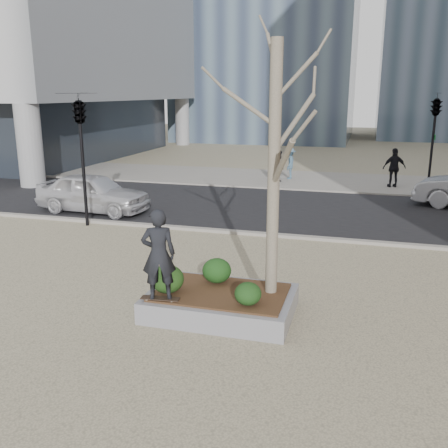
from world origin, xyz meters
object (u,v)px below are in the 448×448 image
(skateboarder, at_px, (159,254))
(police_car, at_px, (93,193))
(planter, at_px, (221,303))
(skateboard, at_px, (160,300))

(skateboarder, bearing_deg, police_car, -74.36)
(planter, height_order, skateboarder, skateboarder)
(skateboard, bearing_deg, planter, 28.48)
(skateboard, height_order, skateboarder, skateboarder)
(skateboard, relative_size, police_car, 0.18)
(skateboard, relative_size, skateboarder, 0.43)
(skateboarder, bearing_deg, planter, -166.97)
(planter, height_order, police_car, police_car)
(skateboarder, height_order, police_car, skateboarder)
(skateboard, xyz_separation_m, skateboarder, (0.00, 0.00, 0.95))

